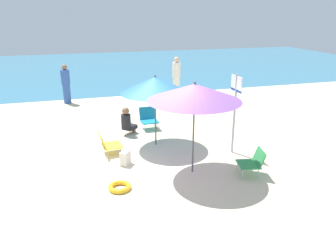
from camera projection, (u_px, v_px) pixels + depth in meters
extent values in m
plane|color=beige|center=(147.00, 164.00, 8.18)|extent=(40.00, 40.00, 0.00)
cube|color=teal|center=(97.00, 68.00, 21.76)|extent=(40.00, 16.00, 0.01)
cylinder|color=#4C4C51|center=(155.00, 112.00, 9.04)|extent=(0.04, 0.04, 1.92)
cone|color=blue|center=(155.00, 85.00, 8.80)|extent=(1.86, 1.86, 0.43)
sphere|color=#4C4C51|center=(155.00, 76.00, 8.72)|extent=(0.06, 0.06, 0.06)
cylinder|color=#4C4C51|center=(193.00, 130.00, 7.44)|extent=(0.04, 0.04, 2.08)
cone|color=#8E56C6|center=(194.00, 92.00, 7.16)|extent=(2.07, 2.07, 0.37)
sphere|color=#4C4C51|center=(195.00, 82.00, 7.09)|extent=(0.06, 0.06, 0.06)
cube|color=#33934C|center=(248.00, 164.00, 7.53)|extent=(0.55, 0.59, 0.03)
cube|color=#33934C|center=(259.00, 157.00, 7.49)|extent=(0.24, 0.53, 0.34)
cylinder|color=silver|center=(242.00, 174.00, 7.37)|extent=(0.02, 0.02, 0.26)
cylinder|color=silver|center=(237.00, 166.00, 7.76)|extent=(0.02, 0.02, 0.26)
cylinder|color=silver|center=(258.00, 174.00, 7.40)|extent=(0.02, 0.02, 0.26)
cylinder|color=silver|center=(253.00, 166.00, 7.78)|extent=(0.02, 0.02, 0.26)
cube|color=gold|center=(112.00, 145.00, 8.70)|extent=(0.52, 0.58, 0.03)
cube|color=gold|center=(102.00, 140.00, 8.56)|extent=(0.19, 0.54, 0.35)
cylinder|color=silver|center=(118.00, 146.00, 9.00)|extent=(0.02, 0.02, 0.21)
cylinder|color=silver|center=(121.00, 152.00, 8.62)|extent=(0.02, 0.02, 0.21)
cylinder|color=silver|center=(104.00, 148.00, 8.86)|extent=(0.02, 0.02, 0.21)
cylinder|color=silver|center=(107.00, 154.00, 8.49)|extent=(0.02, 0.02, 0.21)
cube|color=teal|center=(150.00, 121.00, 10.48)|extent=(0.54, 0.50, 0.03)
cube|color=teal|center=(147.00, 113.00, 10.64)|extent=(0.53, 0.18, 0.39)
cylinder|color=silver|center=(158.00, 127.00, 10.41)|extent=(0.02, 0.02, 0.24)
cylinder|color=silver|center=(145.00, 128.00, 10.29)|extent=(0.02, 0.02, 0.24)
cylinder|color=silver|center=(154.00, 123.00, 10.76)|extent=(0.02, 0.02, 0.24)
cylinder|color=silver|center=(142.00, 124.00, 10.63)|extent=(0.02, 0.02, 0.24)
cylinder|color=#2D519E|center=(67.00, 94.00, 13.38)|extent=(0.29, 0.29, 0.79)
cylinder|color=#2D519E|center=(65.00, 77.00, 13.16)|extent=(0.34, 0.34, 0.56)
sphere|color=#896042|center=(64.00, 67.00, 13.03)|extent=(0.21, 0.21, 0.21)
cylinder|color=silver|center=(176.00, 88.00, 13.90)|extent=(0.28, 0.28, 0.95)
cylinder|color=silver|center=(176.00, 70.00, 13.64)|extent=(0.33, 0.33, 0.62)
sphere|color=#DBAD84|center=(177.00, 60.00, 13.51)|extent=(0.22, 0.22, 0.22)
cube|color=black|center=(130.00, 127.00, 10.13)|extent=(0.46, 0.45, 0.12)
cylinder|color=#896042|center=(134.00, 129.00, 10.28)|extent=(0.12, 0.12, 0.20)
cylinder|color=black|center=(126.00, 122.00, 9.91)|extent=(0.29, 0.29, 0.45)
sphere|color=#896042|center=(126.00, 111.00, 9.80)|extent=(0.22, 0.22, 0.22)
cylinder|color=#ADADB2|center=(234.00, 115.00, 8.51)|extent=(0.06, 0.06, 2.09)
cube|color=white|center=(236.00, 84.00, 8.25)|extent=(0.03, 0.51, 0.39)
cube|color=navy|center=(236.00, 90.00, 8.30)|extent=(0.04, 0.51, 0.06)
torus|color=yellow|center=(120.00, 187.00, 7.01)|extent=(0.49, 0.49, 0.10)
cube|color=silver|center=(125.00, 158.00, 8.09)|extent=(0.31, 0.34, 0.35)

